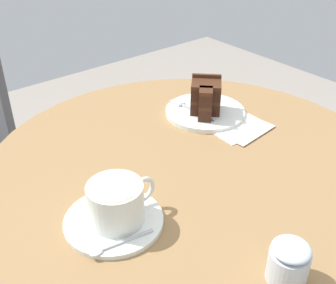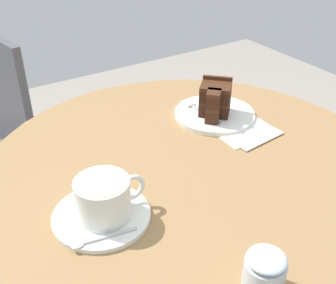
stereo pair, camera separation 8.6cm
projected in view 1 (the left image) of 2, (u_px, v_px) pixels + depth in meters
name	position (u px, v px, depth m)	size (l,w,h in m)	color
cafe_table	(191.00, 205.00, 0.93)	(0.86, 0.86, 0.74)	olive
saucer	(114.00, 221.00, 0.71)	(0.17, 0.17, 0.01)	silver
coffee_cup	(117.00, 202.00, 0.69)	(0.13, 0.09, 0.07)	silver
teaspoon	(114.00, 245.00, 0.66)	(0.11, 0.03, 0.00)	#B7B7BC
cake_plate	(205.00, 112.00, 1.04)	(0.20, 0.20, 0.01)	silver
cake_slice	(206.00, 98.00, 1.01)	(0.10, 0.10, 0.08)	#381E14
fork	(187.00, 107.00, 1.05)	(0.02, 0.15, 0.00)	#B7B7BC
napkin	(235.00, 125.00, 1.00)	(0.14, 0.16, 0.00)	silver
sugar_pot	(289.00, 262.00, 0.60)	(0.06, 0.06, 0.07)	silver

